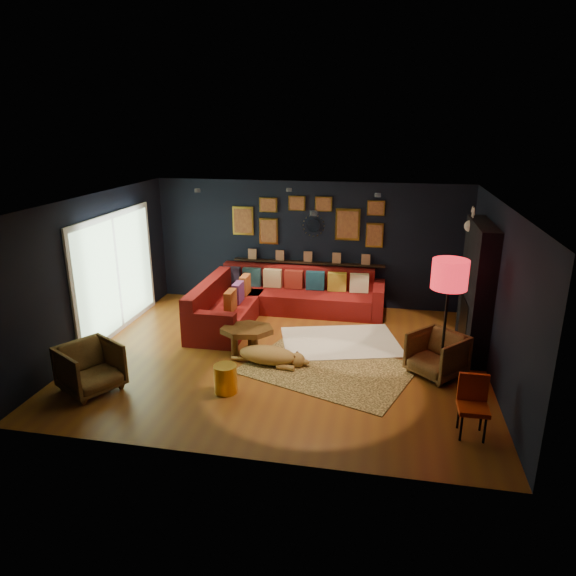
% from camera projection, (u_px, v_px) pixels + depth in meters
% --- Properties ---
extents(floor, '(6.50, 6.50, 0.00)m').
position_uv_depth(floor, '(283.00, 357.00, 8.55)').
color(floor, brown).
rests_on(floor, ground).
extents(room_walls, '(6.50, 6.50, 6.50)m').
position_uv_depth(room_walls, '(282.00, 265.00, 8.06)').
color(room_walls, black).
rests_on(room_walls, ground).
extents(sectional, '(3.41, 2.69, 0.86)m').
position_uv_depth(sectional, '(271.00, 301.00, 10.25)').
color(sectional, maroon).
rests_on(sectional, ground).
extents(ledge, '(3.20, 0.12, 0.04)m').
position_uv_depth(ledge, '(308.00, 263.00, 10.77)').
color(ledge, black).
rests_on(ledge, room_walls).
extents(gallery_wall, '(3.15, 0.04, 1.02)m').
position_uv_depth(gallery_wall, '(308.00, 220.00, 10.53)').
color(gallery_wall, gold).
rests_on(gallery_wall, room_walls).
extents(sunburst_mirror, '(0.47, 0.16, 0.47)m').
position_uv_depth(sunburst_mirror, '(313.00, 226.00, 10.55)').
color(sunburst_mirror, silver).
rests_on(sunburst_mirror, room_walls).
extents(fireplace, '(0.31, 1.60, 2.20)m').
position_uv_depth(fireplace, '(475.00, 293.00, 8.51)').
color(fireplace, black).
rests_on(fireplace, ground).
extents(deer_head, '(0.50, 0.28, 0.45)m').
position_uv_depth(deer_head, '(481.00, 226.00, 8.66)').
color(deer_head, white).
rests_on(deer_head, fireplace).
extents(sliding_door, '(0.06, 2.80, 2.20)m').
position_uv_depth(sliding_door, '(116.00, 273.00, 9.35)').
color(sliding_door, white).
rests_on(sliding_door, ground).
extents(ceiling_spots, '(3.30, 2.50, 0.06)m').
position_uv_depth(ceiling_spots, '(292.00, 196.00, 8.51)').
color(ceiling_spots, black).
rests_on(ceiling_spots, room_walls).
extents(shag_rug, '(2.33, 1.95, 0.03)m').
position_uv_depth(shag_rug, '(340.00, 342.00, 9.10)').
color(shag_rug, white).
rests_on(shag_rug, ground).
extents(leopard_rug, '(2.94, 2.52, 0.01)m').
position_uv_depth(leopard_rug, '(328.00, 369.00, 8.12)').
color(leopard_rug, tan).
rests_on(leopard_rug, ground).
extents(coffee_table, '(1.01, 0.82, 0.46)m').
position_uv_depth(coffee_table, '(247.00, 333.00, 8.53)').
color(coffee_table, brown).
rests_on(coffee_table, shag_rug).
extents(pouf, '(0.57, 0.57, 0.37)m').
position_uv_depth(pouf, '(227.00, 328.00, 9.18)').
color(pouf, '#A7231B').
rests_on(pouf, shag_rug).
extents(armchair_left, '(0.99, 1.01, 0.78)m').
position_uv_depth(armchair_left, '(90.00, 366.00, 7.38)').
color(armchair_left, '#A97839').
rests_on(armchair_left, ground).
extents(armchair_right, '(0.99, 0.99, 0.74)m').
position_uv_depth(armchair_right, '(437.00, 353.00, 7.84)').
color(armchair_right, '#A97839').
rests_on(armchair_right, ground).
extents(gold_stool, '(0.33, 0.33, 0.42)m').
position_uv_depth(gold_stool, '(226.00, 379.00, 7.38)').
color(gold_stool, gold).
rests_on(gold_stool, ground).
extents(orange_chair, '(0.37, 0.37, 0.78)m').
position_uv_depth(orange_chair, '(473.00, 401.00, 6.32)').
color(orange_chair, black).
rests_on(orange_chair, ground).
extents(floor_lamp, '(0.52, 0.52, 1.89)m').
position_uv_depth(floor_lamp, '(449.00, 279.00, 7.29)').
color(floor_lamp, black).
rests_on(floor_lamp, ground).
extents(dog, '(1.35, 0.76, 0.41)m').
position_uv_depth(dog, '(268.00, 352.00, 8.22)').
color(dog, '#B78844').
rests_on(dog, leopard_rug).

